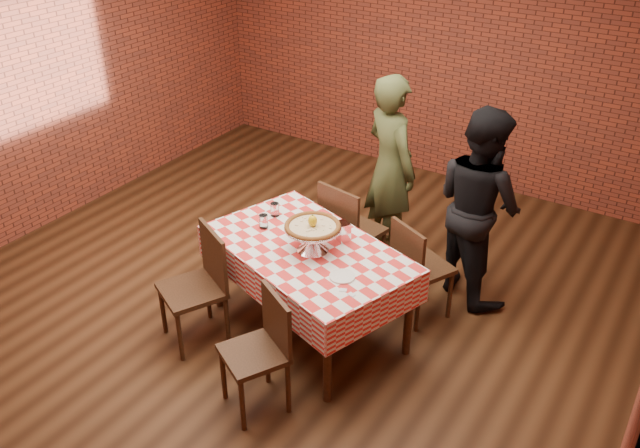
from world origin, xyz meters
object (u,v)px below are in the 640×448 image
at_px(water_glass_right, 275,210).
at_px(diner_black, 479,205).
at_px(chair_near_left, 192,290).
at_px(pizza_stand, 313,239).
at_px(condiment_caddy, 343,231).
at_px(chair_near_right, 254,356).
at_px(water_glass_left, 264,221).
at_px(chair_far_left, 353,229).
at_px(diner_olive, 390,167).
at_px(pizza, 313,227).
at_px(table, 308,289).
at_px(chair_far_right, 423,269).

relative_size(water_glass_right, diner_black, 0.07).
height_order(chair_near_left, diner_black, diner_black).
distance_m(pizza_stand, water_glass_right, 0.60).
xyz_separation_m(water_glass_right, condiment_caddy, (0.65, -0.03, 0.02)).
xyz_separation_m(pizza_stand, chair_near_right, (0.11, -0.88, -0.42)).
distance_m(water_glass_left, chair_far_left, 0.93).
height_order(water_glass_right, diner_olive, diner_olive).
bearing_deg(diner_black, diner_olive, 18.17).
relative_size(pizza, chair_far_left, 0.45).
bearing_deg(chair_far_left, condiment_caddy, 123.22).
distance_m(table, chair_far_right, 0.93).
relative_size(water_glass_left, chair_near_right, 0.13).
bearing_deg(diner_olive, table, 120.06).
distance_m(water_glass_left, water_glass_right, 0.20).
bearing_deg(water_glass_right, water_glass_left, -79.43).
bearing_deg(condiment_caddy, chair_far_right, 69.54).
bearing_deg(chair_near_right, water_glass_left, 151.25).
relative_size(condiment_caddy, chair_near_right, 0.17).
bearing_deg(chair_far_left, water_glass_left, 76.35).
height_order(condiment_caddy, chair_far_left, chair_far_left).
relative_size(condiment_caddy, chair_near_left, 0.16).
bearing_deg(chair_far_left, chair_far_right, 176.15).
height_order(pizza, condiment_caddy, pizza).
bearing_deg(water_glass_right, condiment_caddy, -2.52).
relative_size(condiment_caddy, diner_olive, 0.09).
bearing_deg(pizza_stand, chair_near_left, -141.97).
xyz_separation_m(water_glass_right, chair_far_left, (0.40, 0.59, -0.35)).
relative_size(table, condiment_caddy, 10.54).
bearing_deg(diner_black, condiment_caddy, 84.34).
xyz_separation_m(pizza_stand, diner_black, (0.82, 1.19, -0.02)).
distance_m(pizza, water_glass_left, 0.52).
height_order(pizza_stand, chair_far_left, pizza_stand).
relative_size(chair_far_left, diner_black, 0.56).
relative_size(pizza, water_glass_right, 3.73).
distance_m(chair_near_left, chair_far_left, 1.53).
xyz_separation_m(chair_near_right, chair_far_left, (-0.24, 1.73, 0.03)).
bearing_deg(chair_near_left, water_glass_left, 97.37).
height_order(water_glass_right, chair_far_right, same).
relative_size(chair_far_left, diner_olive, 0.54).
height_order(water_glass_right, chair_near_right, same).
bearing_deg(water_glass_left, chair_far_right, 28.10).
distance_m(pizza, water_glass_right, 0.61).
bearing_deg(pizza, diner_olive, 93.34).
xyz_separation_m(table, water_glass_left, (-0.45, 0.06, 0.44)).
relative_size(table, pizza_stand, 3.68).
bearing_deg(pizza, table, 172.92).
xyz_separation_m(diner_olive, diner_black, (0.90, -0.20, -0.02)).
height_order(chair_near_right, chair_far_left, chair_far_left).
bearing_deg(chair_far_left, chair_near_right, 108.87).
relative_size(table, pizza, 3.80).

